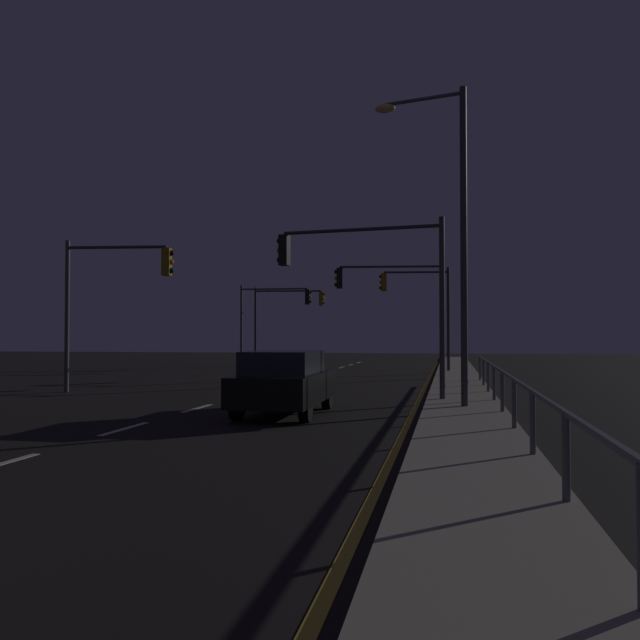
{
  "coord_description": "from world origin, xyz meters",
  "views": [
    {
      "loc": [
        6.63,
        -3.73,
        1.92
      ],
      "look_at": [
        0.2,
        29.08,
        2.77
      ],
      "focal_mm": 37.09,
      "sensor_mm": 36.0,
      "label": 1
    }
  ],
  "objects_px": {
    "traffic_light_near_left": "(365,270)",
    "traffic_light_mid_left": "(394,294)",
    "street_lamp_mid_block": "(449,216)",
    "car": "(285,381)",
    "traffic_light_overhead_east": "(114,285)",
    "traffic_light_mid_right": "(419,298)",
    "traffic_light_far_center": "(272,309)",
    "traffic_light_near_right": "(286,310)"
  },
  "relations": [
    {
      "from": "traffic_light_mid_left",
      "to": "traffic_light_near_left",
      "type": "distance_m",
      "value": 11.12
    },
    {
      "from": "traffic_light_far_center",
      "to": "traffic_light_mid_right",
      "type": "bearing_deg",
      "value": -27.64
    },
    {
      "from": "traffic_light_far_center",
      "to": "street_lamp_mid_block",
      "type": "distance_m",
      "value": 25.27
    },
    {
      "from": "traffic_light_near_left",
      "to": "traffic_light_mid_left",
      "type": "bearing_deg",
      "value": 90.32
    },
    {
      "from": "traffic_light_mid_right",
      "to": "traffic_light_overhead_east",
      "type": "bearing_deg",
      "value": -124.42
    },
    {
      "from": "street_lamp_mid_block",
      "to": "traffic_light_mid_left",
      "type": "bearing_deg",
      "value": 100.92
    },
    {
      "from": "traffic_light_far_center",
      "to": "street_lamp_mid_block",
      "type": "xyz_separation_m",
      "value": [
        10.95,
        -22.73,
        1.39
      ]
    },
    {
      "from": "traffic_light_mid_left",
      "to": "traffic_light_far_center",
      "type": "relative_size",
      "value": 1.02
    },
    {
      "from": "traffic_light_mid_left",
      "to": "traffic_light_near_left",
      "type": "xyz_separation_m",
      "value": [
        0.06,
        -11.12,
        -0.02
      ]
    },
    {
      "from": "traffic_light_far_center",
      "to": "street_lamp_mid_block",
      "type": "height_order",
      "value": "street_lamp_mid_block"
    },
    {
      "from": "traffic_light_mid_right",
      "to": "street_lamp_mid_block",
      "type": "xyz_separation_m",
      "value": [
        1.61,
        -17.83,
        1.11
      ]
    },
    {
      "from": "traffic_light_mid_left",
      "to": "traffic_light_far_center",
      "type": "height_order",
      "value": "traffic_light_mid_left"
    },
    {
      "from": "traffic_light_mid_right",
      "to": "traffic_light_near_left",
      "type": "relative_size",
      "value": 1.04
    },
    {
      "from": "car",
      "to": "traffic_light_mid_left",
      "type": "height_order",
      "value": "traffic_light_mid_left"
    },
    {
      "from": "traffic_light_mid_left",
      "to": "traffic_light_mid_right",
      "type": "xyz_separation_m",
      "value": [
        0.94,
        4.65,
        0.05
      ]
    },
    {
      "from": "car",
      "to": "traffic_light_near_left",
      "type": "bearing_deg",
      "value": 67.81
    },
    {
      "from": "car",
      "to": "traffic_light_mid_right",
      "type": "height_order",
      "value": "traffic_light_mid_right"
    },
    {
      "from": "traffic_light_mid_right",
      "to": "traffic_light_near_right",
      "type": "relative_size",
      "value": 1.04
    },
    {
      "from": "car",
      "to": "traffic_light_near_right",
      "type": "xyz_separation_m",
      "value": [
        -6.85,
        27.54,
        2.94
      ]
    },
    {
      "from": "traffic_light_mid_right",
      "to": "traffic_light_far_center",
      "type": "xyz_separation_m",
      "value": [
        -9.34,
        4.89,
        -0.28
      ]
    },
    {
      "from": "car",
      "to": "street_lamp_mid_block",
      "type": "relative_size",
      "value": 0.53
    },
    {
      "from": "traffic_light_far_center",
      "to": "traffic_light_near_left",
      "type": "bearing_deg",
      "value": -67.71
    },
    {
      "from": "traffic_light_near_right",
      "to": "street_lamp_mid_block",
      "type": "xyz_separation_m",
      "value": [
        10.85,
        -25.88,
        1.32
      ]
    },
    {
      "from": "traffic_light_mid_left",
      "to": "traffic_light_mid_right",
      "type": "relative_size",
      "value": 0.97
    },
    {
      "from": "traffic_light_near_right",
      "to": "traffic_light_far_center",
      "type": "bearing_deg",
      "value": -91.89
    },
    {
      "from": "traffic_light_mid_right",
      "to": "traffic_light_near_right",
      "type": "bearing_deg",
      "value": 138.95
    },
    {
      "from": "traffic_light_near_left",
      "to": "street_lamp_mid_block",
      "type": "xyz_separation_m",
      "value": [
        2.48,
        -2.06,
        1.18
      ]
    },
    {
      "from": "traffic_light_overhead_east",
      "to": "traffic_light_near_left",
      "type": "xyz_separation_m",
      "value": [
        8.94,
        -1.46,
        0.19
      ]
    },
    {
      "from": "car",
      "to": "traffic_light_mid_left",
      "type": "xyz_separation_m",
      "value": [
        1.46,
        14.85,
        3.1
      ]
    },
    {
      "from": "traffic_light_mid_right",
      "to": "traffic_light_near_left",
      "type": "distance_m",
      "value": 15.8
    },
    {
      "from": "traffic_light_near_right",
      "to": "traffic_light_mid_right",
      "type": "bearing_deg",
      "value": -41.05
    },
    {
      "from": "traffic_light_near_left",
      "to": "street_lamp_mid_block",
      "type": "distance_m",
      "value": 3.44
    },
    {
      "from": "car",
      "to": "traffic_light_overhead_east",
      "type": "relative_size",
      "value": 0.84
    },
    {
      "from": "car",
      "to": "traffic_light_near_left",
      "type": "xyz_separation_m",
      "value": [
        1.52,
        3.72,
        3.08
      ]
    },
    {
      "from": "traffic_light_near_left",
      "to": "street_lamp_mid_block",
      "type": "relative_size",
      "value": 0.63
    },
    {
      "from": "car",
      "to": "traffic_light_near_right",
      "type": "distance_m",
      "value": 28.53
    },
    {
      "from": "traffic_light_mid_right",
      "to": "traffic_light_near_left",
      "type": "bearing_deg",
      "value": -93.17
    },
    {
      "from": "traffic_light_overhead_east",
      "to": "traffic_light_mid_right",
      "type": "distance_m",
      "value": 17.36
    },
    {
      "from": "traffic_light_mid_left",
      "to": "street_lamp_mid_block",
      "type": "relative_size",
      "value": 0.64
    },
    {
      "from": "traffic_light_near_right",
      "to": "traffic_light_overhead_east",
      "type": "bearing_deg",
      "value": -91.46
    },
    {
      "from": "traffic_light_far_center",
      "to": "traffic_light_mid_left",
      "type": "bearing_deg",
      "value": -48.62
    },
    {
      "from": "street_lamp_mid_block",
      "to": "traffic_light_mid_right",
      "type": "bearing_deg",
      "value": 95.15
    }
  ]
}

